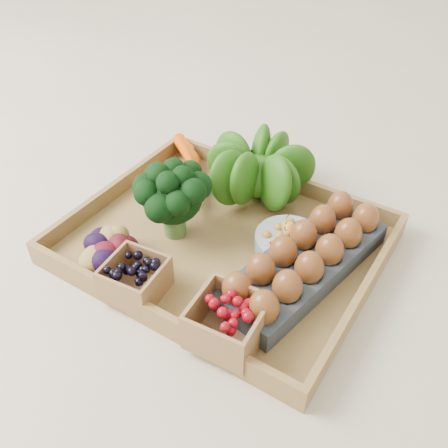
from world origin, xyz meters
The scene contains 10 objects.
ground centered at (0.00, 0.00, 0.00)m, with size 4.00×4.00×0.00m, color beige.
tray centered at (0.00, 0.00, 0.01)m, with size 0.55×0.45×0.01m, color olive.
carrots centered at (-0.16, 0.13, 0.04)m, with size 0.19×0.14×0.05m, color #E54C01, non-canonical shape.
lettuce centered at (-0.03, 0.17, 0.09)m, with size 0.15×0.15×0.15m, color #1F4C0B.
broccoli centered at (-0.09, -0.03, 0.07)m, with size 0.14×0.14×0.11m, color black, non-canonical shape.
cherry_bowl centered at (0.11, 0.05, 0.03)m, with size 0.12×0.12×0.03m, color #8C9EA5.
egg_carton centered at (0.16, 0.01, 0.04)m, with size 0.12×0.34×0.04m, color #373E46.
potatoes centered at (-0.15, -0.15, 0.05)m, with size 0.13×0.13×0.07m, color #420A13, non-canonical shape.
punnet_blackberry centered at (-0.06, -0.18, 0.05)m, with size 0.09×0.09×0.06m, color black.
punnet_raspberry centered at (0.12, -0.18, 0.05)m, with size 0.11×0.11×0.07m, color maroon.
Camera 1 is at (0.37, -0.59, 0.65)m, focal length 40.00 mm.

